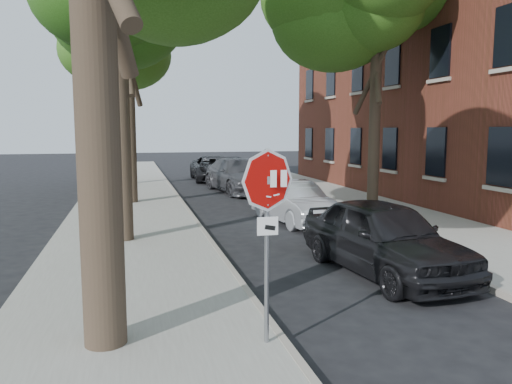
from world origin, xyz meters
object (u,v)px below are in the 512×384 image
car_b (293,202)px  car_d (214,168)px  tree_far (121,47)px  car_a (383,237)px  apartment_building (495,27)px  stop_sign (267,209)px  car_c (239,175)px  tree_right (376,6)px

car_b → car_d: (-0.29, 13.82, 0.06)m
tree_far → car_d: (5.03, 1.47, -6.49)m
car_a → apartment_building: bearing=38.1°
stop_sign → car_c: 17.30m
stop_sign → tree_far: size_ratio=0.28×
stop_sign → car_c: stop_sign is taller
apartment_building → tree_far: apartment_building is taller
car_a → car_d: (-0.29, 19.66, -0.05)m
apartment_building → car_b: (-11.40, -5.24, -6.99)m
car_a → car_b: 5.84m
car_b → car_d: bearing=83.3°
car_b → car_d: car_d is taller
car_a → car_d: bearing=84.8°
tree_right → apartment_building: bearing=25.9°
stop_sign → car_a: bearing=41.8°
tree_far → car_c: (5.32, -4.19, -6.41)m
stop_sign → car_a: stop_sign is taller
car_b → apartment_building: bearing=16.8°
car_a → stop_sign: bearing=-144.3°
tree_right → car_d: size_ratio=1.80×
car_b → car_c: 8.16m
apartment_building → tree_right: apartment_building is taller
tree_far → car_b: size_ratio=2.31×
tree_right → car_d: bearing=106.4°
tree_right → car_c: bearing=116.4°
apartment_building → car_c: apartment_building is taller
tree_far → car_b: 14.96m
car_b → car_c: car_c is taller
car_a → car_d: 19.66m
car_c → car_d: (-0.29, 5.66, -0.08)m
tree_far → car_d: size_ratio=1.80×
car_d → car_b: bearing=-87.0°
tree_right → car_b: size_ratio=2.31×
apartment_building → car_b: 14.36m
car_c → car_a: bearing=-97.2°
car_d → car_a: bearing=-87.4°
stop_sign → car_b: (3.30, 8.79, -1.28)m
car_c → tree_far: bearing=134.6°
tree_right → car_a: bearing=-115.2°
apartment_building → car_d: apartment_building is taller
tree_right → car_a: (-3.38, -7.19, -6.44)m
car_b → car_c: (-0.00, 8.16, 0.14)m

